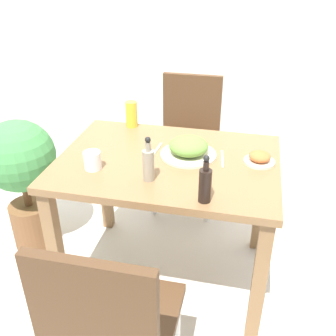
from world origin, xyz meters
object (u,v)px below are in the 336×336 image
Objects in this scene: chair_far at (188,135)px; sauce_bottle at (148,164)px; side_plate at (260,158)px; potted_plant_left at (22,171)px; juice_glass at (131,114)px; food_plate at (188,148)px; drink_cup at (92,160)px; condiment_bottle at (205,184)px; chair_near at (110,325)px.

sauce_bottle is (-0.01, -0.99, 0.31)m from chair_far.
side_plate is 0.71× the size of sauce_bottle.
potted_plant_left is (-1.29, 0.01, -0.24)m from side_plate.
food_plate is at bearing -37.19° from juice_glass.
drink_cup is at bearing -23.14° from potted_plant_left.
condiment_bottle reaches higher than juice_glass.
food_plate is 0.46m from drink_cup.
drink_cup reaches higher than side_plate.
chair_far is 10.54× the size of drink_cup.
chair_near reaches higher than side_plate.
food_plate is 0.47m from juice_glass.
food_plate is at bearing -179.71° from side_plate.
drink_cup is at bearing -163.30° from side_plate.
potted_plant_left is at bearing -154.69° from juice_glass.
drink_cup is 0.56m from condiment_bottle.
chair_far is at bearing 102.99° from condiment_bottle.
chair_far is at bearing 99.55° from food_plate.
chair_far reaches higher than potted_plant_left.
sauce_bottle is 0.28m from condiment_bottle.
condiment_bottle is (0.25, -1.10, 0.31)m from chair_far.
potted_plant_left is at bearing 179.26° from food_plate.
condiment_bottle is (-0.21, -0.37, 0.06)m from side_plate.
sauce_bottle reaches higher than drink_cup.
food_plate is at bearing -0.74° from potted_plant_left.
condiment_bottle is at bearing -77.01° from chair_far.
chair_near is 10.54× the size of drink_cup.
condiment_bottle is at bearing -119.18° from side_plate.
side_plate is 1.31m from potted_plant_left.
juice_glass is at bearing 114.30° from sauce_bottle.
sauce_bottle is at bearing -90.41° from chair_far.
juice_glass is at bearing -119.94° from chair_far.
food_plate is 0.33× the size of potted_plant_left.
juice_glass reaches higher than potted_plant_left.
potted_plant_left is (-0.58, -0.27, -0.29)m from juice_glass.
sauce_bottle reaches higher than potted_plant_left.
chair_far is at bearing 60.06° from juice_glass.
juice_glass is 0.60m from sauce_bottle.
chair_far is (-0.01, 1.57, 0.00)m from chair_near.
side_plate is at bearing 29.28° from sauce_bottle.
side_plate is 0.77m from juice_glass.
drink_cup is (-0.29, 0.63, 0.27)m from chair_near.
potted_plant_left is (-1.08, 0.38, -0.29)m from condiment_bottle.
food_plate reaches higher than side_plate.
food_plate is at bearing 28.69° from drink_cup.
chair_near is 1.20m from juice_glass.
sauce_bottle is at bearing -8.15° from drink_cup.
juice_glass is (0.03, 0.51, 0.03)m from drink_cup.
condiment_bottle reaches higher than potted_plant_left.
chair_near is 3.26× the size of food_plate.
side_plate is at bearing -0.47° from potted_plant_left.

